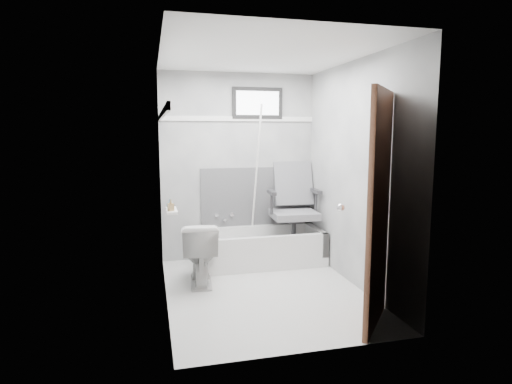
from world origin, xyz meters
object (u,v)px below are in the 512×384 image
object	(u,v)px
toilet	(200,253)
soap_bottle_a	(171,205)
soap_bottle_b	(170,204)
office_chair	(294,208)
bathtub	(263,247)
door	(427,216)

from	to	relation	value
toilet	soap_bottle_a	world-z (taller)	soap_bottle_a
soap_bottle_a	toilet	bearing A→B (deg)	57.52
soap_bottle_b	office_chair	bearing A→B (deg)	29.65
soap_bottle_a	soap_bottle_b	world-z (taller)	soap_bottle_a
bathtub	door	distance (m)	2.46
door	soap_bottle_b	xyz separation A→B (m)	(-1.92, 1.32, -0.04)
toilet	soap_bottle_b	xyz separation A→B (m)	(-0.32, -0.36, 0.62)
bathtub	office_chair	size ratio (longest dim) A/B	1.30
toilet	soap_bottle_b	bearing A→B (deg)	53.28
office_chair	door	bearing A→B (deg)	-78.11
office_chair	door	world-z (taller)	door
office_chair	soap_bottle_a	bearing A→B (deg)	-143.27
bathtub	soap_bottle_b	distance (m)	1.65
door	soap_bottle_a	size ratio (longest dim) A/B	17.49
office_chair	soap_bottle_a	world-z (taller)	office_chair
bathtub	soap_bottle_b	bearing A→B (deg)	-142.87
soap_bottle_a	soap_bottle_b	distance (m)	0.14
bathtub	toilet	bearing A→B (deg)	-148.39
door	bathtub	bearing A→B (deg)	108.75
office_chair	door	distance (m)	2.27
bathtub	soap_bottle_a	world-z (taller)	soap_bottle_a
toilet	door	bearing A→B (deg)	138.19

